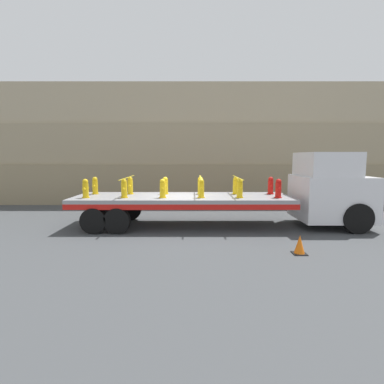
{
  "coord_description": "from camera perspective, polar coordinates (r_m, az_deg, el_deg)",
  "views": [
    {
      "loc": [
        0.38,
        -11.83,
        2.79
      ],
      "look_at": [
        0.38,
        0.0,
        1.39
      ],
      "focal_mm": 28.0,
      "sensor_mm": 36.0,
      "label": 1
    }
  ],
  "objects": [
    {
      "name": "truck_cab",
      "position": [
        13.16,
        25.17,
        0.38
      ],
      "size": [
        2.68,
        2.62,
        2.96
      ],
      "color": "silver",
      "rests_on": "ground_plane"
    },
    {
      "name": "fire_hydrant_yellow_near_4",
      "position": [
        11.48,
        9.08,
        0.63
      ],
      "size": [
        0.28,
        0.48,
        0.72
      ],
      "color": "gold",
      "rests_on": "flatbed_trailer"
    },
    {
      "name": "cargo_strap_rear",
      "position": [
        12.14,
        -12.28,
        2.69
      ],
      "size": [
        0.05,
        2.75,
        0.01
      ],
      "color": "yellow",
      "rests_on": "fire_hydrant_yellow_near_1"
    },
    {
      "name": "fire_hydrant_yellow_near_1",
      "position": [
        11.63,
        -12.82,
        0.62
      ],
      "size": [
        0.28,
        0.48,
        0.72
      ],
      "color": "gold",
      "rests_on": "flatbed_trailer"
    },
    {
      "name": "fire_hydrant_yellow_far_0",
      "position": [
        13.09,
        -17.99,
        1.13
      ],
      "size": [
        0.28,
        0.48,
        0.72
      ],
      "color": "gold",
      "rests_on": "flatbed_trailer"
    },
    {
      "name": "fire_hydrant_yellow_far_1",
      "position": [
        12.72,
        -11.7,
        1.16
      ],
      "size": [
        0.28,
        0.48,
        0.72
      ],
      "color": "gold",
      "rests_on": "flatbed_trailer"
    },
    {
      "name": "ground_plane",
      "position": [
        12.16,
        -1.82,
        -6.49
      ],
      "size": [
        120.0,
        120.0,
        0.0
      ],
      "primitive_type": "plane",
      "color": "#3F4244"
    },
    {
      "name": "fire_hydrant_yellow_near_3",
      "position": [
        11.34,
        1.76,
        0.63
      ],
      "size": [
        0.28,
        0.48,
        0.72
      ],
      "color": "gold",
      "rests_on": "flatbed_trailer"
    },
    {
      "name": "fire_hydrant_yellow_near_0",
      "position": [
        12.04,
        -19.63,
        0.6
      ],
      "size": [
        0.28,
        0.48,
        0.72
      ],
      "color": "gold",
      "rests_on": "flatbed_trailer"
    },
    {
      "name": "fire_hydrant_yellow_far_2",
      "position": [
        12.5,
        -5.12,
        1.18
      ],
      "size": [
        0.28,
        0.48,
        0.72
      ],
      "color": "gold",
      "rests_on": "flatbed_trailer"
    },
    {
      "name": "cargo_strap_middle",
      "position": [
        11.87,
        1.68,
        2.75
      ],
      "size": [
        0.05,
        2.75,
        0.01
      ],
      "color": "yellow",
      "rests_on": "fire_hydrant_yellow_near_3"
    },
    {
      "name": "fire_hydrant_red_near_5",
      "position": [
        11.8,
        16.11,
        0.61
      ],
      "size": [
        0.28,
        0.48,
        0.72
      ],
      "color": "red",
      "rests_on": "flatbed_trailer"
    },
    {
      "name": "cargo_strap_front",
      "position": [
        12.0,
        8.69,
        2.72
      ],
      "size": [
        0.05,
        2.75,
        0.01
      ],
      "color": "yellow",
      "rests_on": "fire_hydrant_yellow_near_4"
    },
    {
      "name": "fire_hydrant_red_far_5",
      "position": [
        12.88,
        14.74,
        1.15
      ],
      "size": [
        0.28,
        0.48,
        0.72
      ],
      "color": "red",
      "rests_on": "flatbed_trailer"
    },
    {
      "name": "rock_cliff",
      "position": [
        18.76,
        -1.19,
        8.92
      ],
      "size": [
        60.0,
        3.3,
        6.99
      ],
      "color": "gray",
      "rests_on": "ground_plane"
    },
    {
      "name": "fire_hydrant_yellow_near_2",
      "position": [
        11.39,
        -5.62,
        0.63
      ],
      "size": [
        0.28,
        0.48,
        0.72
      ],
      "color": "gold",
      "rests_on": "flatbed_trailer"
    },
    {
      "name": "flatbed_trailer",
      "position": [
        12.02,
        -4.98,
        -1.9
      ],
      "size": [
        8.52,
        2.65,
        1.23
      ],
      "color": "gray",
      "rests_on": "ground_plane"
    },
    {
      "name": "traffic_cone",
      "position": [
        9.26,
        19.8,
        -9.46
      ],
      "size": [
        0.39,
        0.39,
        0.55
      ],
      "color": "black",
      "rests_on": "ground_plane"
    },
    {
      "name": "fire_hydrant_yellow_far_4",
      "position": [
        12.59,
        8.28,
        1.17
      ],
      "size": [
        0.28,
        0.48,
        0.72
      ],
      "color": "gold",
      "rests_on": "flatbed_trailer"
    },
    {
      "name": "fire_hydrant_yellow_far_3",
      "position": [
        12.46,
        1.6,
        1.19
      ],
      "size": [
        0.28,
        0.48,
        0.72
      ],
      "color": "gold",
      "rests_on": "flatbed_trailer"
    }
  ]
}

